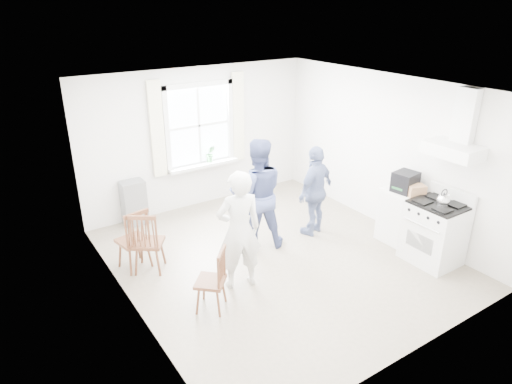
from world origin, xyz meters
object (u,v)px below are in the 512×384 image
gas_stove (434,232)px  low_cabinet (400,216)px  person_left (239,231)px  person_mid (257,194)px  stereo_stack (405,182)px  windsor_chair_a (136,234)px  windsor_chair_c (217,273)px  person_right (315,191)px  windsor_chair_b (145,237)px

gas_stove → low_cabinet: 0.70m
person_left → person_mid: person_mid is taller
person_mid → stereo_stack: bearing=172.8°
windsor_chair_a → windsor_chair_c: bearing=-70.4°
gas_stove → stereo_stack: size_ratio=2.85×
low_cabinet → person_right: person_right is taller
windsor_chair_c → person_right: person_right is taller
windsor_chair_c → windsor_chair_b: bearing=109.0°
gas_stove → person_left: 2.98m
windsor_chair_c → person_left: 0.68m
low_cabinet → windsor_chair_c: bearing=179.2°
stereo_stack → person_right: 1.42m
person_left → person_mid: size_ratio=0.95×
windsor_chair_c → person_mid: (1.34, 1.12, 0.36)m
low_cabinet → person_left: person_left is taller
low_cabinet → person_mid: bearing=149.8°
windsor_chair_c → person_mid: 1.78m
person_left → windsor_chair_c: bearing=44.6°
windsor_chair_a → person_right: (2.89, -0.52, 0.18)m
windsor_chair_b → person_left: person_left is taller
low_cabinet → stereo_stack: bearing=-127.5°
gas_stove → low_cabinet: (0.07, 0.70, -0.03)m
stereo_stack → person_mid: person_mid is taller
gas_stove → stereo_stack: (0.04, 0.67, 0.57)m
low_cabinet → stereo_stack: 0.61m
windsor_chair_b → person_left: (0.95, -0.97, 0.25)m
gas_stove → windsor_chair_b: bearing=151.4°
windsor_chair_a → person_left: (1.03, -1.15, 0.26)m
low_cabinet → windsor_chair_b: size_ratio=0.93×
gas_stove → windsor_chair_b: gas_stove is taller
stereo_stack → person_mid: (-1.97, 1.20, -0.17)m
stereo_stack → windsor_chair_b: stereo_stack is taller
stereo_stack → windsor_chair_b: 4.02m
gas_stove → windsor_chair_c: 3.36m
low_cabinet → windsor_chair_a: size_ratio=0.93×
windsor_chair_a → windsor_chair_c: windsor_chair_a is taller
stereo_stack → windsor_chair_c: stereo_stack is taller
windsor_chair_c → person_right: bearing=21.6°
gas_stove → stereo_stack: 0.88m
person_right → windsor_chair_b: bearing=-24.9°
person_right → windsor_chair_a: bearing=-28.2°
low_cabinet → windsor_chair_a: 4.14m
windsor_chair_c → person_left: person_left is taller
person_left → person_right: size_ratio=1.10×
windsor_chair_a → person_left: size_ratio=0.57×
gas_stove → windsor_chair_b: (-3.71, 2.03, 0.11)m
windsor_chair_c → person_left: (0.51, 0.31, 0.32)m
gas_stove → windsor_chair_a: size_ratio=1.16×
stereo_stack → windsor_chair_a: bearing=158.2°
windsor_chair_a → person_mid: (1.86, -0.34, 0.30)m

